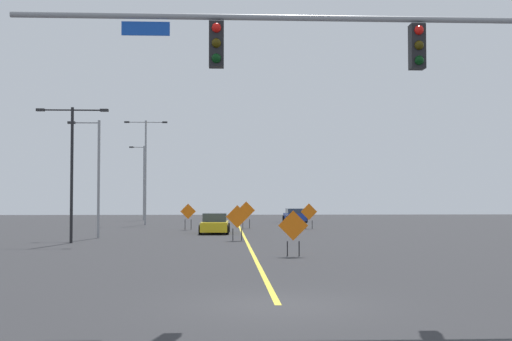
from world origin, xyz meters
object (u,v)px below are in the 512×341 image
(street_lamp_mid_left, at_px, (146,164))
(construction_sign_median_far, at_px, (188,213))
(street_lamp_near_right, at_px, (72,161))
(car_yellow_distant, at_px, (215,224))
(street_lamp_far_left, at_px, (96,172))
(street_lamp_near_left, at_px, (143,179))
(construction_sign_right_shoulder, at_px, (309,213))
(construction_sign_median_near, at_px, (293,228))
(construction_sign_right_lane, at_px, (246,211))
(car_blue_approaching, at_px, (295,216))
(traffic_signal_assembly, at_px, (414,72))
(construction_sign_left_shoulder, at_px, (237,218))

(street_lamp_mid_left, relative_size, construction_sign_median_far, 4.72)
(street_lamp_near_right, bearing_deg, car_yellow_distant, 51.23)
(street_lamp_far_left, distance_m, car_yellow_distant, 9.32)
(street_lamp_mid_left, height_order, street_lamp_near_right, street_lamp_mid_left)
(street_lamp_near_left, height_order, construction_sign_right_shoulder, street_lamp_near_left)
(construction_sign_median_near, bearing_deg, construction_sign_right_lane, 92.64)
(construction_sign_median_far, bearing_deg, street_lamp_mid_left, 115.06)
(car_blue_approaching, bearing_deg, traffic_signal_assembly, -92.81)
(street_lamp_mid_left, xyz_separation_m, construction_sign_right_lane, (8.73, -7.06, -4.10))
(street_lamp_far_left, xyz_separation_m, construction_sign_left_shoulder, (8.47, -2.78, -2.71))
(street_lamp_near_left, relative_size, street_lamp_near_right, 1.09)
(street_lamp_mid_left, distance_m, street_lamp_far_left, 19.19)
(street_lamp_far_left, distance_m, construction_sign_median_near, 16.93)
(street_lamp_near_left, relative_size, car_blue_approaching, 1.96)
(street_lamp_far_left, relative_size, construction_sign_median_near, 3.73)
(traffic_signal_assembly, distance_m, car_yellow_distant, 31.29)
(street_lamp_far_left, xyz_separation_m, construction_sign_right_shoulder, (14.31, 11.11, -2.73))
(street_lamp_far_left, distance_m, construction_sign_left_shoulder, 9.32)
(car_blue_approaching, bearing_deg, construction_sign_right_shoulder, -91.27)
(traffic_signal_assembly, height_order, car_blue_approaching, traffic_signal_assembly)
(street_lamp_far_left, xyz_separation_m, car_yellow_distant, (7.10, 5.04, -3.33))
(construction_sign_right_shoulder, xyz_separation_m, construction_sign_median_far, (-9.30, -1.15, 0.03))
(street_lamp_mid_left, bearing_deg, street_lamp_near_left, 98.03)
(construction_sign_right_shoulder, height_order, car_blue_approaching, construction_sign_right_shoulder)
(construction_sign_left_shoulder, xyz_separation_m, construction_sign_median_far, (-3.46, 12.74, -0.00))
(construction_sign_right_lane, height_order, construction_sign_median_far, construction_sign_right_lane)
(street_lamp_mid_left, height_order, construction_sign_median_far, street_lamp_mid_left)
(construction_sign_left_shoulder, distance_m, car_yellow_distant, 7.97)
(traffic_signal_assembly, relative_size, construction_sign_left_shoulder, 7.04)
(street_lamp_near_left, height_order, street_lamp_mid_left, street_lamp_mid_left)
(street_lamp_near_left, distance_m, car_blue_approaching, 17.37)
(construction_sign_right_shoulder, distance_m, construction_sign_median_near, 24.30)
(traffic_signal_assembly, xyz_separation_m, street_lamp_mid_left, (-11.42, 44.59, 0.06))
(street_lamp_mid_left, distance_m, construction_sign_right_shoulder, 16.31)
(construction_sign_median_far, bearing_deg, traffic_signal_assembly, -78.61)
(construction_sign_right_lane, bearing_deg, construction_sign_right_shoulder, -11.00)
(construction_sign_median_near, height_order, car_blue_approaching, construction_sign_median_near)
(construction_sign_left_shoulder, height_order, construction_sign_median_far, construction_sign_left_shoulder)
(construction_sign_right_shoulder, bearing_deg, street_lamp_mid_left, 149.48)
(construction_sign_right_lane, bearing_deg, car_blue_approaching, 67.47)
(street_lamp_mid_left, bearing_deg, car_blue_approaching, 21.07)
(construction_sign_right_lane, xyz_separation_m, construction_sign_median_far, (-4.45, -2.09, -0.07))
(traffic_signal_assembly, distance_m, construction_sign_median_near, 13.34)
(street_lamp_near_left, bearing_deg, construction_sign_median_near, -75.28)
(traffic_signal_assembly, bearing_deg, construction_sign_median_far, 101.39)
(street_lamp_far_left, relative_size, car_blue_approaching, 1.75)
(street_lamp_far_left, distance_m, car_blue_approaching, 28.68)
(traffic_signal_assembly, relative_size, car_blue_approaching, 3.48)
(street_lamp_near_left, height_order, construction_sign_right_lane, street_lamp_near_left)
(construction_sign_median_near, bearing_deg, construction_sign_left_shoulder, 101.92)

